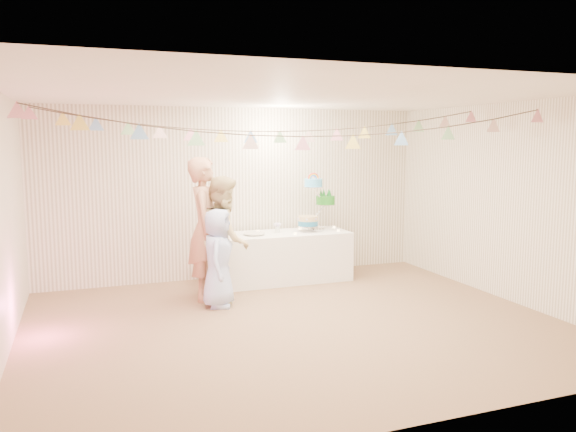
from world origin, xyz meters
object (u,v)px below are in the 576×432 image
object	(u,v)px
table	(284,257)
person_child	(218,258)
person_adult_b	(225,238)
cake_stand	(316,203)
person_adult_a	(206,229)

from	to	relation	value
table	person_child	world-z (taller)	person_child
table	person_adult_b	bearing A→B (deg)	-146.62
cake_stand	person_adult_a	size ratio (longest dim) A/B	0.44
person_adult_a	person_child	xyz separation A→B (m)	(0.07, -0.41, -0.32)
person_adult_b	person_child	xyz separation A→B (m)	(-0.15, -0.26, -0.20)
table	cake_stand	xyz separation A→B (m)	(0.55, 0.05, 0.80)
cake_stand	table	bearing A→B (deg)	-174.81
person_adult_b	person_child	world-z (taller)	person_adult_b
table	person_adult_b	size ratio (longest dim) A/B	1.18
table	person_child	bearing A→B (deg)	-141.74
cake_stand	person_child	distance (m)	2.13
person_adult_b	person_child	size ratio (longest dim) A/B	1.32
person_adult_a	person_adult_b	xyz separation A→B (m)	(0.22, -0.14, -0.12)
cake_stand	person_adult_a	bearing A→B (deg)	-161.51
table	person_adult_a	bearing A→B (deg)	-156.39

